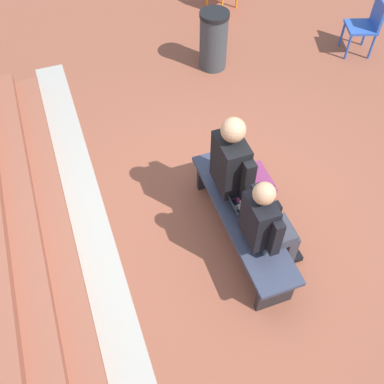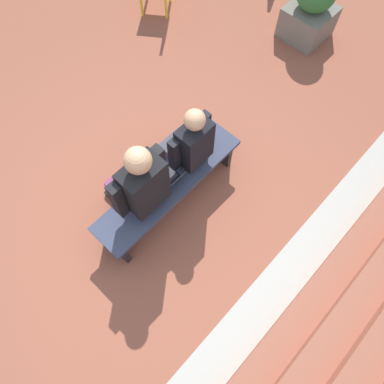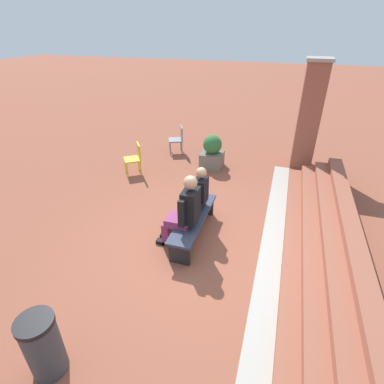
% 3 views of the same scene
% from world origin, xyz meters
% --- Properties ---
extents(ground_plane, '(60.00, 60.00, 0.00)m').
position_xyz_m(ground_plane, '(0.00, 0.00, 0.00)').
color(ground_plane, brown).
extents(concrete_strip, '(7.55, 0.40, 0.01)m').
position_xyz_m(concrete_strip, '(-0.25, 1.34, 0.00)').
color(concrete_strip, '#A8A399').
rests_on(concrete_strip, ground).
extents(brick_steps, '(6.75, 1.20, 0.60)m').
position_xyz_m(brick_steps, '(-0.25, 2.29, 0.22)').
color(brick_steps, '#93513D').
rests_on(brick_steps, ground).
extents(bench, '(1.80, 0.44, 0.45)m').
position_xyz_m(bench, '(-0.25, -0.14, 0.35)').
color(bench, '#33384C').
rests_on(bench, ground).
extents(person_student, '(0.52, 0.65, 1.30)m').
position_xyz_m(person_student, '(-0.60, -0.20, 0.70)').
color(person_student, '#383842').
rests_on(person_student, ground).
extents(person_adult, '(0.60, 0.76, 1.45)m').
position_xyz_m(person_adult, '(0.06, -0.21, 0.76)').
color(person_adult, '#7F2D5B').
rests_on(person_adult, ground).
extents(laptop, '(0.32, 0.29, 0.21)m').
position_xyz_m(laptop, '(-0.23, -0.12, 0.50)').
color(laptop, black).
rests_on(laptop, bench).
extents(plastic_chair_foreground, '(0.53, 0.53, 0.84)m').
position_xyz_m(plastic_chair_foreground, '(2.29, -3.27, 0.48)').
color(plastic_chair_foreground, '#2D56B7').
rests_on(plastic_chair_foreground, ground).
extents(litter_bin, '(0.42, 0.42, 0.86)m').
position_xyz_m(litter_bin, '(2.72, -0.99, 0.43)').
color(litter_bin, '#383D42').
rests_on(litter_bin, ground).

